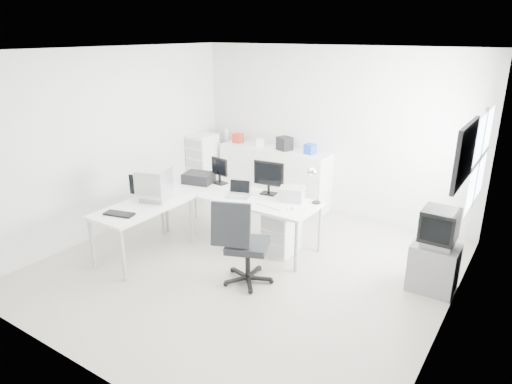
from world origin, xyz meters
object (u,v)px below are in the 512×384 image
Objects in this scene: lcd_monitor_large at (269,178)px; filing_cabinet at (203,166)px; laser_printer at (292,194)px; tv_cabinet at (433,267)px; office_chair at (248,241)px; side_desk at (144,231)px; inkjet_printer at (199,178)px; crt_tv at (439,228)px; main_desk at (240,218)px; laptop at (238,190)px; drawer_pedestal at (282,232)px; sideboard at (274,176)px; crt_monitor at (154,186)px; lcd_monitor_small at (220,171)px.

lcd_monitor_large reaches higher than filing_cabinet.
laser_printer is 0.57× the size of tv_cabinet.
side_desk is at bearing 164.47° from office_chair.
inkjet_printer is at bearing 125.74° from office_chair.
main_desk is at bearing -175.93° from crt_tv.
laptop reaches higher than main_desk.
drawer_pedestal is 0.53× the size of office_chair.
office_chair is 2.84m from sideboard.
side_desk is at bearing -138.53° from lcd_monitor_large.
laser_printer is at bearing -8.65° from inkjet_printer.
filing_cabinet is (-4.50, 1.08, 0.30)m from tv_cabinet.
main_desk is at bearing -36.23° from filing_cabinet.
main_desk is 0.97m from inkjet_printer.
office_chair is (0.07, -0.95, 0.26)m from drawer_pedestal.
drawer_pedestal is 2.75m from filing_cabinet.
office_chair is (1.62, -1.00, -0.27)m from inkjet_printer.
crt_monitor is (-0.90, -0.75, 0.11)m from laptop.
lcd_monitor_large reaches higher than laser_printer.
office_chair is at bearing -41.00° from filing_cabinet.
laser_printer is 1.93m from crt_monitor.
main_desk is 1.71× the size of side_desk.
sideboard is at bearing 93.31° from lcd_monitor_small.
tv_cabinet is at bearing 6.59° from office_chair.
crt_monitor reaches higher than office_chair.
crt_tv is at bearing 4.06° from drawer_pedestal.
tv_cabinet is at bearing -8.19° from lcd_monitor_large.
inkjet_printer is at bearing 71.55° from crt_monitor.
filing_cabinet is (-2.45, 1.23, 0.30)m from drawer_pedestal.
main_desk and side_desk have the same top height.
filing_cabinet reaches higher than inkjet_printer.
drawer_pedestal is at bearing 4.09° from main_desk.
tv_cabinet is 0.52m from crt_tv.
laser_printer is (0.05, 0.17, 0.55)m from drawer_pedestal.
office_chair is 2.29m from tv_cabinet.
office_chair reaches higher than inkjet_printer.
lcd_monitor_large reaches higher than tv_cabinet.
filing_cabinet is (-2.51, 2.18, 0.04)m from office_chair.
lcd_monitor_small is at bearing 13.63° from inkjet_printer.
crt_tv reaches higher than laptop.
crt_tv is 0.42× the size of filing_cabinet.
lcd_monitor_large is at bearing 150.26° from drawer_pedestal.
main_desk is at bearing 26.55° from crt_monitor.
crt_tv is 0.24× the size of sideboard.
lcd_monitor_large reaches higher than main_desk.
main_desk is 0.91m from laser_printer.
laser_printer is 1.16m from office_chair.
side_desk is at bearing -98.92° from sideboard.
laser_printer is (0.75, 0.22, 0.47)m from main_desk.
inkjet_printer is at bearing -52.77° from filing_cabinet.
main_desk is 7.60× the size of laptop.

